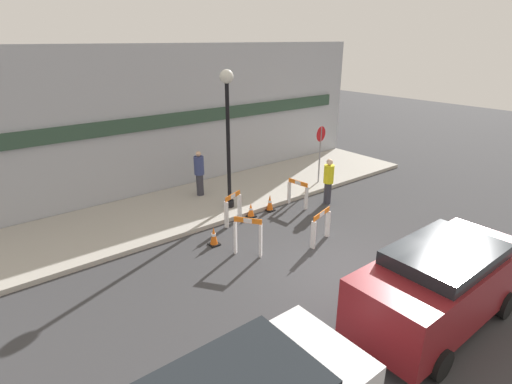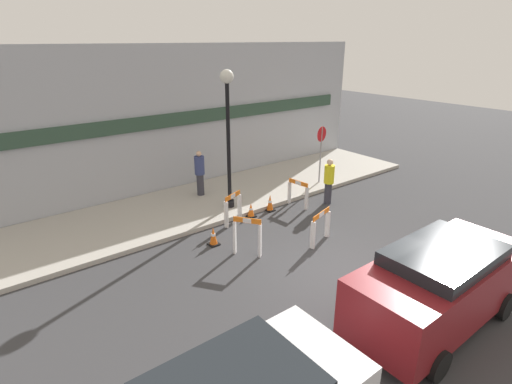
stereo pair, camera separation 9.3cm
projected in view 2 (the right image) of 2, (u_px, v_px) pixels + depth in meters
The scene contains 15 objects.
ground_plane at pixel (348, 276), 10.16m from camera, with size 60.00×60.00×0.00m, color #38383A.
sidewalk_slab at pixel (214, 199), 14.84m from camera, with size 18.00×3.76×0.14m.
storefront_facade at pixel (184, 119), 15.31m from camera, with size 18.00×0.22×5.50m.
streetlamp_post at pixel (228, 121), 12.91m from camera, with size 0.44×0.44×4.62m.
stop_sign at pixel (321, 146), 15.80m from camera, with size 0.59×0.12×2.30m.
barricade_0 at pixel (233, 207), 12.86m from camera, with size 0.81×0.40×1.04m.
barricade_1 at pixel (247, 235), 10.94m from camera, with size 0.57×0.71×1.13m.
barricade_2 at pixel (321, 226), 11.64m from camera, with size 0.96×0.38×0.99m.
barricade_3 at pixel (298, 193), 14.18m from camera, with size 0.23×0.86×0.97m.
traffic_cone_0 at pixel (251, 210), 13.45m from camera, with size 0.30×0.30×0.49m.
traffic_cone_1 at pixel (270, 203), 13.91m from camera, with size 0.30×0.30×0.60m.
traffic_cone_2 at pixel (213, 236), 11.60m from camera, with size 0.30×0.30×0.57m.
person_worker at pixel (329, 180), 14.30m from camera, with size 0.37×0.37×1.69m.
person_pedestrian at pixel (200, 172), 14.72m from camera, with size 0.45×0.45×1.69m.
parked_car_1 at pixel (439, 282), 8.14m from camera, with size 4.36×1.89×1.79m.
Camera 2 is at (-7.20, -5.43, 5.66)m, focal length 28.00 mm.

